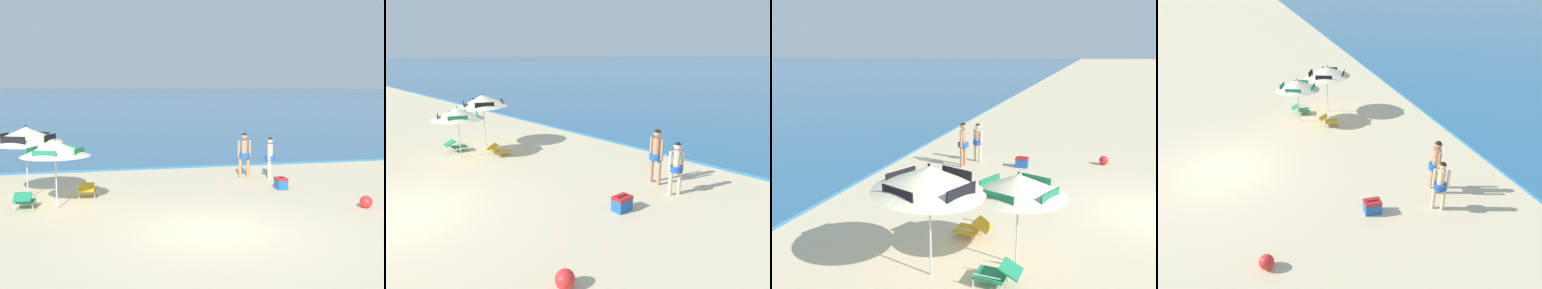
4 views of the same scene
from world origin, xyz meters
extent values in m
plane|color=beige|center=(0.00, 0.00, 0.00)|extent=(800.00, 800.00, 0.00)
cylinder|color=silver|center=(-3.81, 3.26, 1.00)|extent=(0.04, 0.04, 2.00)
cone|color=beige|center=(-3.81, 3.26, 1.78)|extent=(2.75, 2.75, 0.45)
cube|color=#1E724C|center=(-3.54, 3.93, 1.67)|extent=(0.67, 0.30, 0.25)
cube|color=#1E724C|center=(-4.48, 3.54, 1.67)|extent=(0.30, 0.67, 0.25)
cube|color=#1E724C|center=(-4.09, 2.59, 1.67)|extent=(0.67, 0.30, 0.25)
cube|color=#1E724C|center=(-3.14, 2.98, 1.67)|extent=(0.30, 0.67, 0.25)
sphere|color=#1E724C|center=(-3.81, 3.26, 2.03)|extent=(0.06, 0.06, 0.06)
cylinder|color=silver|center=(-4.75, 4.84, 1.15)|extent=(0.04, 0.04, 2.29)
cone|color=beige|center=(-4.75, 4.84, 2.04)|extent=(2.29, 2.32, 0.63)
cube|color=black|center=(-4.44, 5.59, 1.93)|extent=(0.75, 0.34, 0.28)
cube|color=black|center=(-5.50, 5.15, 1.93)|extent=(0.34, 0.75, 0.28)
cube|color=black|center=(-5.06, 4.09, 1.93)|extent=(0.75, 0.34, 0.28)
cube|color=black|center=(-4.00, 4.53, 1.93)|extent=(0.34, 0.75, 0.28)
sphere|color=black|center=(-4.75, 4.84, 2.32)|extent=(0.06, 0.06, 0.06)
cube|color=#1E7F56|center=(-4.72, 3.60, 0.20)|extent=(0.57, 0.64, 0.04)
cube|color=#1E7F56|center=(-4.76, 3.21, 0.41)|extent=(0.52, 0.43, 0.22)
cylinder|color=silver|center=(-4.95, 3.90, 0.09)|extent=(0.03, 0.03, 0.18)
cylinder|color=silver|center=(-4.46, 3.86, 0.09)|extent=(0.03, 0.03, 0.18)
cylinder|color=silver|center=(-4.99, 3.33, 0.09)|extent=(0.03, 0.03, 0.18)
cylinder|color=silver|center=(-4.50, 3.29, 0.09)|extent=(0.03, 0.03, 0.18)
cylinder|color=silver|center=(-5.00, 3.62, 0.32)|extent=(0.07, 0.54, 0.02)
cylinder|color=silver|center=(-4.45, 3.58, 0.32)|extent=(0.07, 0.54, 0.02)
cube|color=gold|center=(-2.89, 4.62, 0.20)|extent=(0.60, 0.67, 0.04)
cube|color=gold|center=(-2.95, 4.22, 0.40)|extent=(0.54, 0.45, 0.24)
cylinder|color=silver|center=(-3.09, 4.94, 0.09)|extent=(0.03, 0.03, 0.18)
cylinder|color=silver|center=(-2.60, 4.87, 0.09)|extent=(0.03, 0.03, 0.18)
cylinder|color=silver|center=(-3.17, 4.38, 0.09)|extent=(0.03, 0.03, 0.18)
cylinder|color=silver|center=(-2.69, 4.31, 0.09)|extent=(0.03, 0.03, 0.18)
cylinder|color=silver|center=(-3.16, 4.66, 0.32)|extent=(0.10, 0.54, 0.02)
cylinder|color=silver|center=(-2.61, 4.58, 0.32)|extent=(0.10, 0.54, 0.02)
cylinder|color=tan|center=(3.29, 6.58, 0.43)|extent=(0.13, 0.13, 0.87)
cylinder|color=tan|center=(2.98, 6.62, 0.43)|extent=(0.13, 0.13, 0.87)
cylinder|color=#1E51A3|center=(3.13, 6.60, 0.89)|extent=(0.43, 0.43, 0.18)
cylinder|color=tan|center=(3.13, 6.60, 1.17)|extent=(0.24, 0.24, 0.61)
cylinder|color=tan|center=(3.35, 6.57, 1.16)|extent=(0.09, 0.09, 0.65)
cylinder|color=tan|center=(2.92, 6.62, 1.16)|extent=(0.09, 0.09, 0.65)
sphere|color=tan|center=(3.13, 6.60, 1.63)|extent=(0.23, 0.23, 0.23)
sphere|color=black|center=(3.13, 6.60, 1.66)|extent=(0.22, 0.22, 0.22)
cylinder|color=beige|center=(3.98, 6.13, 0.39)|extent=(0.11, 0.11, 0.79)
cylinder|color=beige|center=(4.13, 6.37, 0.39)|extent=(0.11, 0.11, 0.79)
cylinder|color=#1E51A3|center=(4.05, 6.25, 0.81)|extent=(0.39, 0.39, 0.16)
cylinder|color=beige|center=(4.05, 6.25, 1.06)|extent=(0.22, 0.22, 0.56)
cylinder|color=beige|center=(3.95, 6.08, 1.05)|extent=(0.09, 0.09, 0.59)
cylinder|color=beige|center=(4.15, 6.42, 1.05)|extent=(0.09, 0.09, 0.59)
sphere|color=beige|center=(4.05, 6.25, 1.48)|extent=(0.21, 0.21, 0.21)
sphere|color=black|center=(4.05, 6.25, 1.51)|extent=(0.20, 0.20, 0.20)
cube|color=#1E56A8|center=(3.68, 4.33, 0.16)|extent=(0.35, 0.49, 0.32)
cube|color=red|center=(3.68, 4.33, 0.36)|extent=(0.36, 0.50, 0.08)
cylinder|color=black|center=(3.68, 4.33, 0.42)|extent=(0.03, 0.34, 0.02)
sphere|color=red|center=(5.01, 1.22, 0.18)|extent=(0.37, 0.37, 0.37)
camera|label=1|loc=(-3.30, -11.46, 3.54)|focal=46.49mm
camera|label=2|loc=(8.91, -2.06, 4.00)|focal=31.50mm
camera|label=3|loc=(-11.55, 2.04, 4.38)|focal=37.29mm
camera|label=4|loc=(11.22, 1.53, 6.28)|focal=31.60mm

